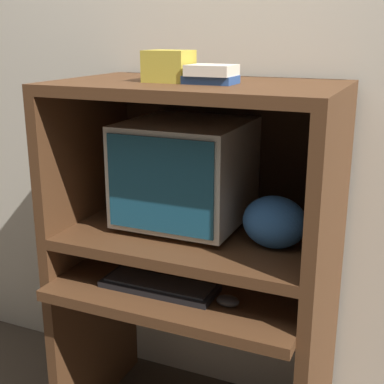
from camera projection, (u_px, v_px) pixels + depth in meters
wall_back at (233, 77)px, 1.99m from camera, size 6.00×0.06×2.60m
desk_base at (192, 340)px, 1.90m from camera, size 0.91×0.63×0.66m
desk_monitor_shelf at (197, 240)px, 1.84m from camera, size 0.91×0.56×0.15m
hutch_upper at (201, 131)px, 1.76m from camera, size 0.91×0.56×0.50m
crt_monitor at (186, 172)px, 1.84m from camera, size 0.40×0.42×0.36m
keyboard at (159, 285)px, 1.73m from camera, size 0.38×0.14×0.03m
mouse at (228, 301)px, 1.63m from camera, size 0.07×0.05×0.03m
snack_bag at (275, 222)px, 1.66m from camera, size 0.20×0.15×0.17m
book_stack at (211, 74)px, 1.61m from camera, size 0.15×0.12×0.06m
storage_box at (169, 66)px, 1.67m from camera, size 0.14×0.12×0.10m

